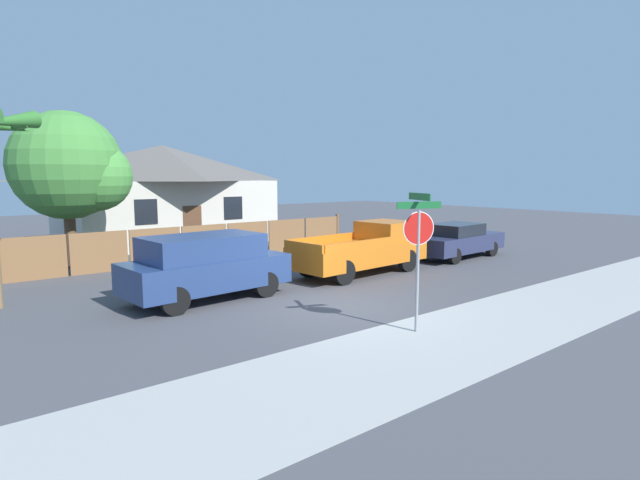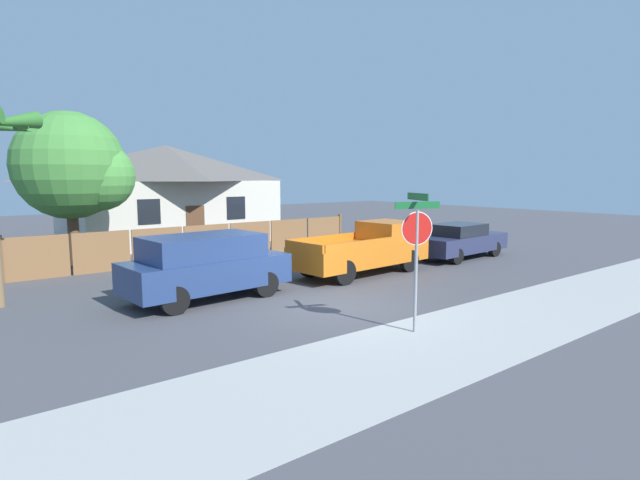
{
  "view_description": "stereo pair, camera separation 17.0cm",
  "coord_description": "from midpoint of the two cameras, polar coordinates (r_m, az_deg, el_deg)",
  "views": [
    {
      "loc": [
        -8.19,
        -9.67,
        3.36
      ],
      "look_at": [
        0.43,
        1.04,
        1.6
      ],
      "focal_mm": 28.0,
      "sensor_mm": 36.0,
      "label": 1
    },
    {
      "loc": [
        -8.06,
        -9.77,
        3.36
      ],
      "look_at": [
        0.43,
        1.04,
        1.6
      ],
      "focal_mm": 28.0,
      "sensor_mm": 36.0,
      "label": 2
    }
  ],
  "objects": [
    {
      "name": "sidewalk_strip",
      "position": [
        10.71,
        13.68,
        -11.18
      ],
      "size": [
        36.0,
        3.2,
        0.01
      ],
      "color": "#A3A39E",
      "rests_on": "ground"
    },
    {
      "name": "parked_sedan",
      "position": [
        21.35,
        15.21,
        -0.02
      ],
      "size": [
        4.73,
        2.04,
        1.43
      ],
      "rotation": [
        0.0,
        0.0,
        0.07
      ],
      "color": "#282D4C",
      "rests_on": "ground"
    },
    {
      "name": "stop_sign",
      "position": [
        10.79,
        10.73,
        0.19
      ],
      "size": [
        0.96,
        0.87,
        3.01
      ],
      "rotation": [
        0.0,
        0.0,
        -0.39
      ],
      "color": "gray",
      "rests_on": "ground"
    },
    {
      "name": "ground_plane",
      "position": [
        13.11,
        1.0,
        -7.56
      ],
      "size": [
        80.0,
        80.0,
        0.0
      ],
      "primitive_type": "plane",
      "color": "#47474C"
    },
    {
      "name": "wooden_fence",
      "position": [
        20.45,
        -13.26,
        -0.32
      ],
      "size": [
        14.11,
        0.12,
        1.54
      ],
      "color": "brown",
      "rests_on": "ground"
    },
    {
      "name": "oak_tree",
      "position": [
        20.43,
        -26.63,
        7.35
      ],
      "size": [
        4.11,
        3.92,
        5.71
      ],
      "color": "brown",
      "rests_on": "ground"
    },
    {
      "name": "house",
      "position": [
        26.99,
        -17.6,
        5.25
      ],
      "size": [
        10.31,
        7.19,
        4.93
      ],
      "color": "beige",
      "rests_on": "ground"
    },
    {
      "name": "orange_pickup",
      "position": [
        17.37,
        4.85,
        -1.01
      ],
      "size": [
        5.31,
        2.24,
        1.75
      ],
      "rotation": [
        0.0,
        0.0,
        0.07
      ],
      "color": "orange",
      "rests_on": "ground"
    },
    {
      "name": "red_suv",
      "position": [
        13.93,
        -13.27,
        -2.81
      ],
      "size": [
        4.54,
        2.2,
        1.79
      ],
      "rotation": [
        0.0,
        0.0,
        0.07
      ],
      "color": "navy",
      "rests_on": "ground"
    }
  ]
}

